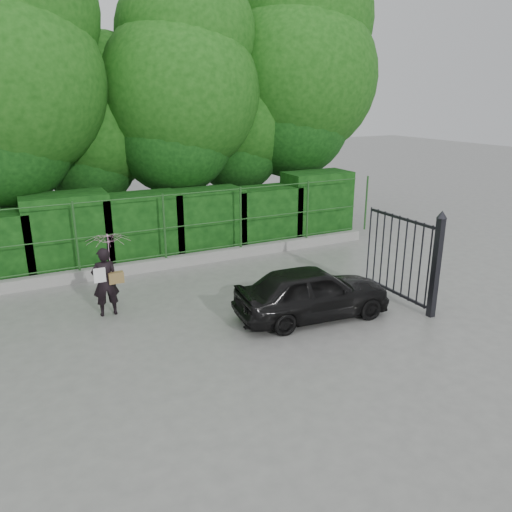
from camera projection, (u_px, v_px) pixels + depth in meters
name	position (u px, v px, depth m)	size (l,w,h in m)	color
ground	(214.00, 337.00, 9.95)	(80.00, 80.00, 0.00)	gray
kerb	(152.00, 265.00, 13.73)	(14.00, 0.25, 0.30)	#9E9E99
fence	(158.00, 227.00, 13.51)	(14.13, 0.06, 1.80)	#255622
hedge	(146.00, 227.00, 14.39)	(14.20, 1.20, 2.19)	black
trees	(151.00, 95.00, 15.60)	(17.10, 6.15, 8.08)	black
gate	(420.00, 258.00, 10.95)	(0.22, 2.33, 2.36)	black
woman	(108.00, 262.00, 10.70)	(0.94, 0.96, 1.81)	black
car	(312.00, 292.00, 10.71)	(1.36, 3.38, 1.15)	black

